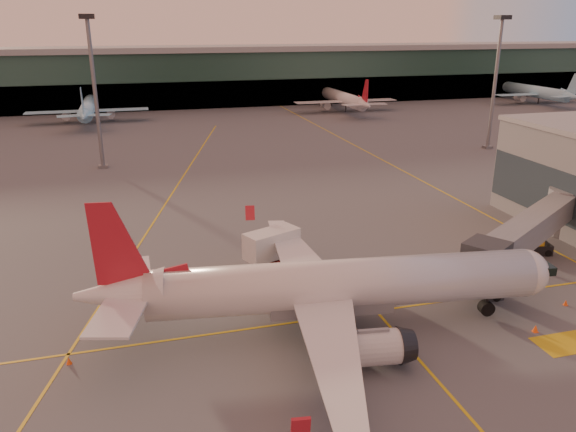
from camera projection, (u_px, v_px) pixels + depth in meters
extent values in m
plane|color=#4C4F54|center=(343.00, 349.00, 43.94)|extent=(600.00, 600.00, 0.00)
cube|color=gold|center=(323.00, 318.00, 48.49)|extent=(80.00, 0.25, 0.01)
cube|color=gold|center=(170.00, 197.00, 82.38)|extent=(31.30, 115.98, 0.01)
cube|color=gold|center=(358.00, 147.00, 115.30)|extent=(0.25, 160.00, 0.01)
cube|color=gold|center=(455.00, 401.00, 37.92)|extent=(0.25, 30.00, 0.01)
cube|color=gold|center=(572.00, 342.00, 44.86)|extent=(6.00, 3.00, 0.01)
cube|color=#19382D|center=(177.00, 79.00, 170.66)|extent=(400.00, 18.00, 16.00)
cube|color=gray|center=(175.00, 49.00, 167.79)|extent=(400.00, 20.00, 1.60)
cube|color=black|center=(181.00, 96.00, 164.22)|extent=(400.00, 1.00, 8.00)
cube|color=#2D3D47|center=(550.00, 192.00, 67.08)|extent=(0.30, 21.60, 6.00)
cylinder|color=slate|center=(95.00, 96.00, 94.90)|extent=(0.70, 0.70, 25.00)
cube|color=black|center=(87.00, 16.00, 90.76)|extent=(2.40, 2.40, 0.80)
cube|color=slate|center=(103.00, 166.00, 98.89)|extent=(1.60, 1.60, 0.50)
cylinder|color=slate|center=(495.00, 86.00, 110.28)|extent=(0.70, 0.70, 25.00)
cube|color=black|center=(503.00, 17.00, 106.14)|extent=(2.40, 2.40, 0.80)
cube|color=slate|center=(487.00, 147.00, 114.27)|extent=(1.60, 1.60, 0.50)
cylinder|color=silver|center=(344.00, 284.00, 45.73)|extent=(31.83, 8.22, 4.05)
sphere|color=silver|center=(524.00, 273.00, 47.79)|extent=(3.97, 3.97, 3.97)
cube|color=black|center=(538.00, 266.00, 47.77)|extent=(2.16, 2.85, 0.71)
cone|color=silver|center=(120.00, 294.00, 43.33)|extent=(7.38, 4.74, 3.85)
cube|color=silver|center=(118.00, 314.00, 40.10)|extent=(4.92, 7.19, 0.20)
cylinder|color=silver|center=(372.00, 348.00, 40.79)|extent=(4.55, 3.18, 2.63)
cylinder|color=black|center=(321.00, 336.00, 43.99)|extent=(2.00, 1.65, 1.82)
cylinder|color=black|center=(321.00, 330.00, 43.81)|extent=(0.36, 0.36, 1.11)
cube|color=silver|center=(131.00, 274.00, 46.59)|extent=(3.31, 6.57, 0.20)
cylinder|color=silver|center=(336.00, 276.00, 52.33)|extent=(4.55, 3.18, 2.63)
cylinder|color=black|center=(310.00, 305.00, 48.92)|extent=(2.00, 1.65, 1.82)
cylinder|color=black|center=(310.00, 299.00, 48.74)|extent=(0.36, 0.36, 1.11)
cube|color=slate|center=(329.00, 299.00, 46.01)|extent=(10.35, 4.55, 1.62)
cylinder|color=black|center=(486.00, 308.00, 48.41)|extent=(1.37, 0.97, 1.28)
cube|color=slate|center=(532.00, 227.00, 57.48)|extent=(21.01, 14.81, 2.70)
cube|color=#2D3035|center=(486.00, 258.00, 49.92)|extent=(4.70, 4.70, 3.00)
cube|color=#2D3035|center=(490.00, 284.00, 52.15)|extent=(1.60, 2.40, 2.40)
cylinder|color=black|center=(496.00, 297.00, 51.41)|extent=(0.80, 0.40, 0.80)
cylinder|color=black|center=(482.00, 287.00, 53.41)|extent=(0.80, 0.40, 0.80)
cylinder|color=slate|center=(528.00, 253.00, 58.40)|extent=(0.50, 0.50, 3.05)
cylinder|color=slate|center=(568.00, 202.00, 65.71)|extent=(4.40, 4.40, 3.00)
cylinder|color=slate|center=(564.00, 224.00, 66.64)|extent=(2.40, 2.40, 3.05)
cube|color=maroon|center=(274.00, 264.00, 57.74)|extent=(3.79, 3.37, 1.46)
cube|color=silver|center=(272.00, 244.00, 56.82)|extent=(6.16, 4.46, 2.73)
cylinder|color=black|center=(267.00, 274.00, 55.94)|extent=(0.94, 0.66, 0.88)
cylinder|color=black|center=(295.00, 265.00, 58.01)|extent=(0.94, 0.66, 0.88)
cube|color=black|center=(533.00, 249.00, 61.98)|extent=(3.94, 2.65, 1.17)
cube|color=gold|center=(534.00, 242.00, 61.72)|extent=(1.82, 1.98, 0.96)
cylinder|color=black|center=(525.00, 254.00, 61.18)|extent=(0.79, 0.47, 0.74)
cylinder|color=black|center=(548.00, 253.00, 61.31)|extent=(0.79, 0.47, 0.74)
cone|color=#FF520D|center=(566.00, 303.00, 50.69)|extent=(0.41, 0.41, 0.52)
cube|color=#FF520D|center=(565.00, 305.00, 50.77)|extent=(0.36, 0.36, 0.03)
cone|color=#FF520D|center=(69.00, 361.00, 41.96)|extent=(0.42, 0.42, 0.53)
cube|color=#FF520D|center=(69.00, 364.00, 42.04)|extent=(0.36, 0.36, 0.03)
cone|color=#FF520D|center=(275.00, 254.00, 61.35)|extent=(0.46, 0.46, 0.58)
cube|color=#FF520D|center=(275.00, 256.00, 61.44)|extent=(0.40, 0.40, 0.03)
cone|color=#FF520D|center=(535.00, 328.00, 46.30)|extent=(0.49, 0.49, 0.63)
cube|color=#FF520D|center=(535.00, 332.00, 46.40)|extent=(0.43, 0.43, 0.03)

